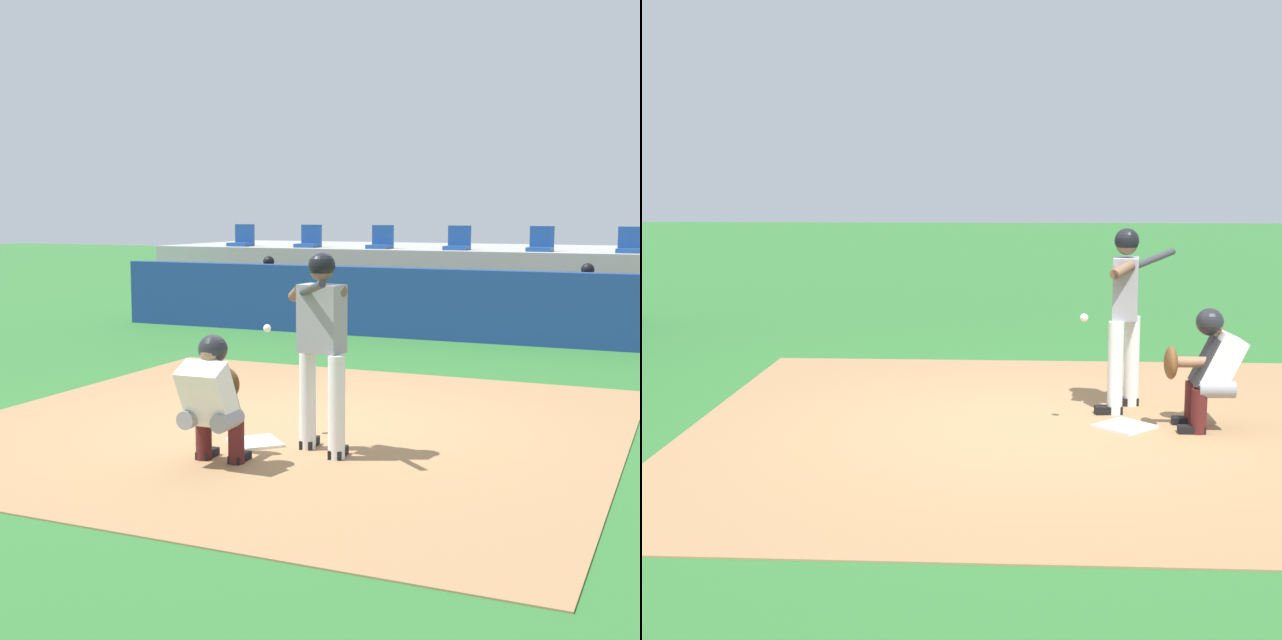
# 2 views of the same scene
# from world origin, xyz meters

# --- Properties ---
(ground_plane) EXTENTS (80.00, 80.00, 0.00)m
(ground_plane) POSITION_xyz_m (0.00, 0.00, 0.00)
(ground_plane) COLOR #2D6B2D
(dirt_infield) EXTENTS (6.40, 6.40, 0.01)m
(dirt_infield) POSITION_xyz_m (0.00, 0.00, 0.01)
(dirt_infield) COLOR #9E754C
(dirt_infield) RESTS_ON ground
(home_plate) EXTENTS (0.62, 0.62, 0.02)m
(home_plate) POSITION_xyz_m (0.00, -0.80, 0.02)
(home_plate) COLOR white
(home_plate) RESTS_ON dirt_infield
(batter_at_plate) EXTENTS (0.65, 0.80, 1.80)m
(batter_at_plate) POSITION_xyz_m (0.69, -0.85, 1.04)
(batter_at_plate) COLOR silver
(batter_at_plate) RESTS_ON ground
(catcher_crouched) EXTENTS (0.48, 1.49, 1.13)m
(catcher_crouched) POSITION_xyz_m (-0.01, -1.53, 0.61)
(catcher_crouched) COLOR gray
(catcher_crouched) RESTS_ON ground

